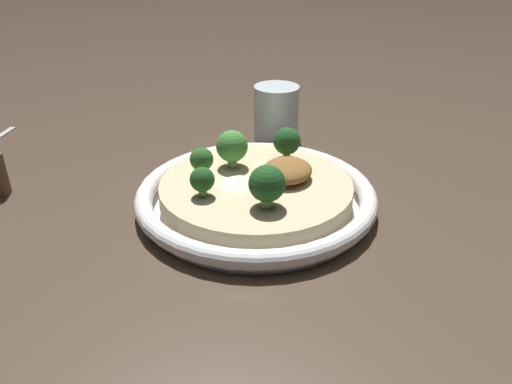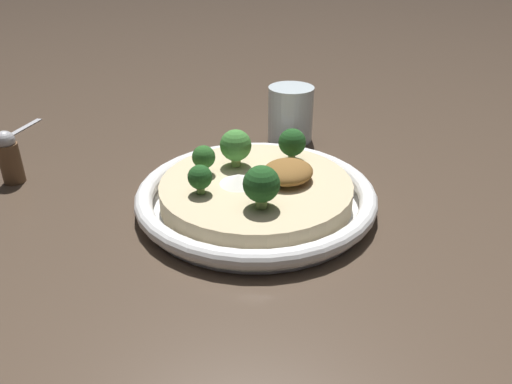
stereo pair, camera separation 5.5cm
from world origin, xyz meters
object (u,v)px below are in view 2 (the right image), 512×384
broccoli_left (261,185)px  pepper_shaker (9,157)px  broccoli_front_right (292,143)px  broccoli_back_left (200,178)px  broccoli_back (204,158)px  drinking_glass (290,114)px  broccoli_back_right (236,146)px  risotto_bowl (256,195)px

broccoli_left → pepper_shaker: broccoli_left is taller
broccoli_front_right → pepper_shaker: size_ratio=0.59×
pepper_shaker → broccoli_front_right: bearing=-62.7°
broccoli_back_left → broccoli_back: broccoli_back is taller
broccoli_left → drinking_glass: 0.29m
broccoli_front_right → pepper_shaker: 0.38m
broccoli_back → broccoli_left: bearing=-111.6°
broccoli_back_right → drinking_glass: (0.20, 0.01, -0.02)m
broccoli_left → broccoli_back_left: bearing=93.6°
risotto_bowl → broccoli_back: (-0.01, 0.07, 0.04)m
broccoli_back → drinking_glass: size_ratio=0.43×
broccoli_back_right → broccoli_front_right: size_ratio=1.12×
risotto_bowl → broccoli_left: bearing=-146.3°
broccoli_back → broccoli_left: 0.11m
broccoli_back_left → broccoli_left: broccoli_left is taller
risotto_bowl → drinking_glass: size_ratio=3.39×
broccoli_back_right → drinking_glass: size_ratio=0.56×
broccoli_front_right → broccoli_left: 0.13m
broccoli_left → broccoli_back_right: bearing=44.7°
drinking_glass → broccoli_left: bearing=-161.7°
risotto_bowl → broccoli_back_left: (-0.06, 0.04, 0.04)m
drinking_glass → pepper_shaker: drinking_glass is taller
drinking_glass → broccoli_back: bearing=177.3°
pepper_shaker → broccoli_back_left: bearing=-82.1°
broccoli_back_right → broccoli_left: (-0.08, -0.08, 0.00)m
broccoli_front_right → risotto_bowl: bearing=171.8°
broccoli_left → pepper_shaker: (-0.04, 0.36, -0.03)m
broccoli_left → drinking_glass: size_ratio=0.56×
broccoli_back_right → drinking_glass: bearing=3.5°
broccoli_back_left → broccoli_left: 0.08m
risotto_bowl → broccoli_back_right: size_ratio=6.07×
broccoli_back_left → broccoli_back: size_ratio=0.94×
broccoli_back_right → broccoli_back_left: bearing=-178.8°
broccoli_back_right → drinking_glass: drinking_glass is taller
broccoli_left → broccoli_front_right: bearing=9.9°
broccoli_back_right → broccoli_back_left: (-0.09, -0.00, -0.01)m
broccoli_back_right → broccoli_front_right: (0.05, -0.06, -0.00)m
risotto_bowl → pepper_shaker: bearing=106.3°
risotto_bowl → broccoli_front_right: 0.09m
broccoli_back_left → risotto_bowl: bearing=-37.8°
risotto_bowl → broccoli_left: broccoli_left is taller
broccoli_back_left → broccoli_back: 0.05m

